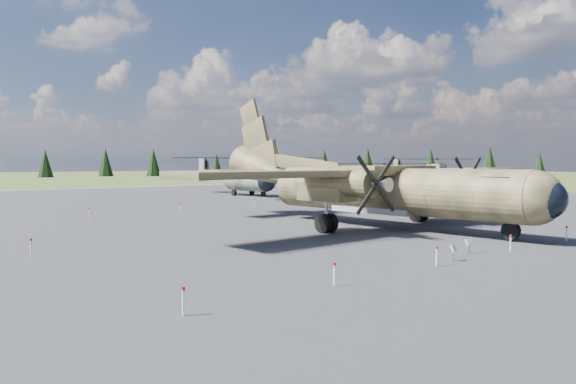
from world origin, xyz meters
TOP-DOWN VIEW (x-y plane):
  - ground at (0.00, 0.00)m, footprint 500.00×500.00m
  - apron at (0.00, 10.00)m, footprint 120.00×120.00m
  - transport_plane at (5.11, -1.47)m, footprint 31.54×28.66m
  - helicopter_near at (19.16, 32.74)m, footprint 20.24×23.85m
  - helicopter_mid at (40.77, 28.50)m, footprint 20.90×21.74m
  - helicopter_far at (66.73, 37.75)m, footprint 24.48×25.77m
  - info_placard_left at (-2.38, -13.21)m, footprint 0.51×0.34m
  - info_placard_right at (0.06, -12.45)m, footprint 0.46×0.23m
  - barrier_fence at (-0.46, -0.08)m, footprint 33.12×29.62m
  - treeline at (-1.72, -0.68)m, footprint 305.88×324.22m

SIDE VIEW (x-z plane):
  - ground at x=0.00m, z-range 0.00..0.00m
  - apron at x=0.00m, z-range -0.02..0.02m
  - info_placard_right at x=0.06m, z-range 0.12..0.82m
  - info_placard_left at x=-2.38m, z-range 0.12..0.87m
  - barrier_fence at x=-0.46m, z-range 0.08..0.93m
  - transport_plane at x=5.11m, z-range -2.21..8.19m
  - helicopter_mid at x=40.77m, z-range 0.91..5.24m
  - helicopter_near at x=19.16m, z-range 1.07..6.20m
  - helicopter_far at x=66.73m, z-range 1.09..6.30m
  - treeline at x=-1.72m, z-range -0.74..10.13m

